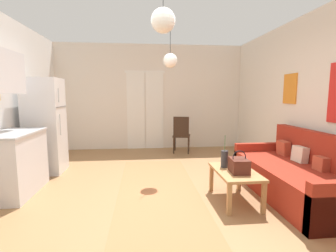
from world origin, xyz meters
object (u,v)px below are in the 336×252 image
at_px(refrigerator, 45,126).
at_px(pendant_lamp_far, 170,61).
at_px(bamboo_vase, 224,159).
at_px(pendant_lamp_near, 163,21).
at_px(coffee_table, 235,175).
at_px(handbag, 239,165).
at_px(accent_chair, 181,133).
at_px(couch, 298,177).

xyz_separation_m(refrigerator, pendant_lamp_far, (2.30, -0.30, 1.17)).
xyz_separation_m(bamboo_vase, pendant_lamp_near, (-0.91, -0.49, 1.70)).
distance_m(coffee_table, handbag, 0.18).
relative_size(accent_chair, pendant_lamp_far, 1.10).
xyz_separation_m(refrigerator, accent_chair, (2.75, 1.22, -0.38)).
distance_m(couch, handbag, 1.01).
bearing_deg(refrigerator, coffee_table, -27.89).
relative_size(coffee_table, refrigerator, 0.49).
xyz_separation_m(couch, pendant_lamp_near, (-1.98, -0.41, 1.97)).
xyz_separation_m(couch, accent_chair, (-1.27, 2.75, 0.22)).
bearing_deg(pendant_lamp_far, refrigerator, 172.62).
distance_m(handbag, accent_chair, 2.94).
bearing_deg(pendant_lamp_near, refrigerator, 136.46).
distance_m(coffee_table, refrigerator, 3.48).
bearing_deg(pendant_lamp_near, couch, 11.58).
height_order(bamboo_vase, pendant_lamp_far, pendant_lamp_far).
height_order(handbag, pendant_lamp_near, pendant_lamp_near).
bearing_deg(bamboo_vase, pendant_lamp_near, -151.64).
bearing_deg(coffee_table, pendant_lamp_near, -162.15).
relative_size(handbag, pendant_lamp_near, 0.47).
relative_size(pendant_lamp_near, pendant_lamp_far, 0.76).
distance_m(couch, coffee_table, 0.98).
relative_size(couch, pendant_lamp_far, 2.49).
xyz_separation_m(bamboo_vase, handbag, (0.11, -0.25, -0.02)).
xyz_separation_m(accent_chair, pendant_lamp_near, (-0.72, -3.16, 1.76)).
bearing_deg(bamboo_vase, coffee_table, -58.75).
relative_size(coffee_table, pendant_lamp_near, 1.34).
relative_size(coffee_table, handbag, 2.84).
bearing_deg(pendant_lamp_far, couch, -35.61).
bearing_deg(couch, handbag, -170.12).
height_order(handbag, accent_chair, accent_chair).
relative_size(coffee_table, bamboo_vase, 1.86).
bearing_deg(handbag, pendant_lamp_near, -166.82).
relative_size(couch, pendant_lamp_near, 3.27).
bearing_deg(accent_chair, bamboo_vase, 106.90).
height_order(couch, handbag, couch).
xyz_separation_m(couch, pendant_lamp_far, (-1.72, 1.23, 1.77)).
bearing_deg(handbag, refrigerator, 150.97).
bearing_deg(pendant_lamp_near, bamboo_vase, 28.36).
xyz_separation_m(bamboo_vase, accent_chair, (-0.19, 2.67, -0.05)).
height_order(pendant_lamp_near, pendant_lamp_far, same).
xyz_separation_m(coffee_table, pendant_lamp_near, (-1.01, -0.32, 1.89)).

